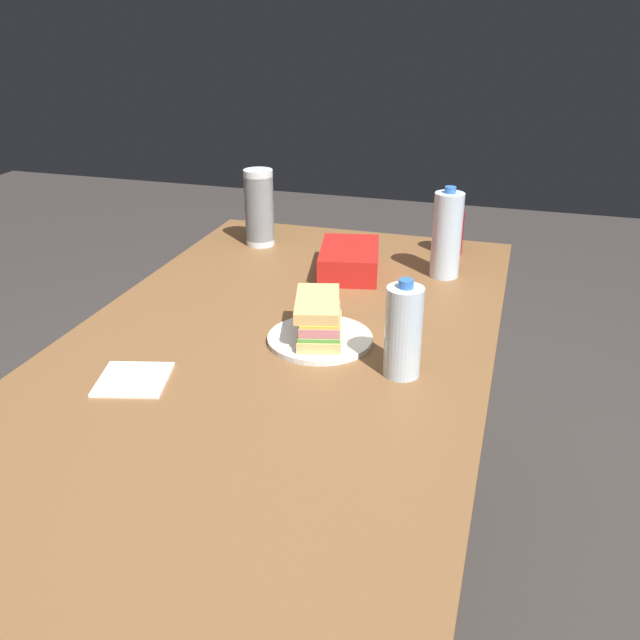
{
  "coord_description": "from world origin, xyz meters",
  "views": [
    {
      "loc": [
        -1.23,
        -0.47,
        1.43
      ],
      "look_at": [
        0.03,
        -0.09,
        0.81
      ],
      "focal_mm": 39.07,
      "sensor_mm": 36.0,
      "label": 1
    }
  ],
  "objects": [
    {
      "name": "paper_napkin",
      "position": [
        -0.23,
        0.2,
        0.77
      ],
      "size": [
        0.16,
        0.16,
        0.01
      ],
      "primitive_type": "cube",
      "rotation": [
        0.0,
        0.0,
        0.26
      ],
      "color": "white",
      "rests_on": "dining_table"
    },
    {
      "name": "paper_plate",
      "position": [
        0.03,
        -0.09,
        0.77
      ],
      "size": [
        0.22,
        0.22,
        0.01
      ],
      "primitive_type": "cylinder",
      "color": "white",
      "rests_on": "dining_table"
    },
    {
      "name": "plastic_cup_stack",
      "position": [
        0.6,
        0.26,
        0.87
      ],
      "size": [
        0.08,
        0.08,
        0.22
      ],
      "color": "silver",
      "rests_on": "dining_table"
    },
    {
      "name": "water_bottle_spare",
      "position": [
        0.49,
        -0.29,
        0.87
      ],
      "size": [
        0.08,
        0.08,
        0.24
      ],
      "color": "silver",
      "rests_on": "dining_table"
    },
    {
      "name": "sandwich",
      "position": [
        0.04,
        -0.09,
        0.82
      ],
      "size": [
        0.2,
        0.14,
        0.08
      ],
      "color": "#DBB26B",
      "rests_on": "paper_plate"
    },
    {
      "name": "soda_can_red",
      "position": [
        0.68,
        -0.28,
        0.82
      ],
      "size": [
        0.07,
        0.07,
        0.12
      ],
      "primitive_type": "cylinder",
      "color": "maroon",
      "rests_on": "dining_table"
    },
    {
      "name": "water_bottle_tall",
      "position": [
        -0.06,
        -0.28,
        0.85
      ],
      "size": [
        0.07,
        0.07,
        0.2
      ],
      "color": "silver",
      "rests_on": "dining_table"
    },
    {
      "name": "ground_plane",
      "position": [
        0.0,
        0.0,
        0.0
      ],
      "size": [
        8.0,
        8.0,
        0.0
      ],
      "primitive_type": "plane",
      "color": "#383330"
    },
    {
      "name": "chip_bag",
      "position": [
        0.45,
        -0.05,
        0.8
      ],
      "size": [
        0.25,
        0.19,
        0.07
      ],
      "primitive_type": "cube",
      "rotation": [
        0.0,
        0.0,
        0.2
      ],
      "color": "red",
      "rests_on": "dining_table"
    },
    {
      "name": "dining_table",
      "position": [
        0.0,
        0.0,
        0.67
      ],
      "size": [
        1.61,
        0.9,
        0.76
      ],
      "color": "brown",
      "rests_on": "ground_plane"
    }
  ]
}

